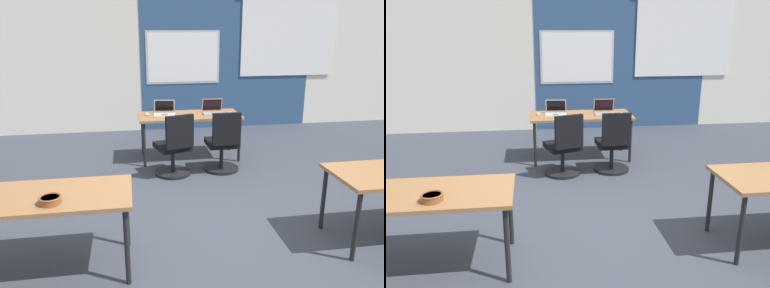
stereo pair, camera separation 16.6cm
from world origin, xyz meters
The scene contains 11 objects.
ground_plane centered at (0.00, 0.00, 0.00)m, with size 24.00×24.00×0.00m.
back_wall_assembly centered at (0.06, 4.19, 1.41)m, with size 10.00×0.27×2.80m.
desk_near_left centered at (-1.75, -0.60, 0.66)m, with size 1.60×0.70×0.72m.
desk_far_center centered at (0.00, 2.20, 0.66)m, with size 1.60×0.70×0.72m.
laptop_far_right centered at (0.38, 2.22, 0.77)m, with size 0.34×0.32×0.23m.
mouse_far_right centered at (0.65, 2.14, 0.74)m, with size 0.06×0.10×0.03m.
chair_far_right centered at (0.38, 1.51, 0.38)m, with size 0.52×0.54×0.92m.
laptop_far_left centered at (-0.39, 2.27, 0.77)m, with size 0.36×0.36×0.22m.
mouse_far_left centered at (-0.67, 2.26, 0.74)m, with size 0.08×0.11×0.03m.
chair_far_left centered at (-0.33, 1.46, 0.38)m, with size 0.55×0.60×0.92m.
snack_bowl centered at (-1.58, -0.78, 0.76)m, with size 0.18×0.18×0.06m.
Camera 2 is at (-0.77, -3.70, 2.05)m, focal length 36.00 mm.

